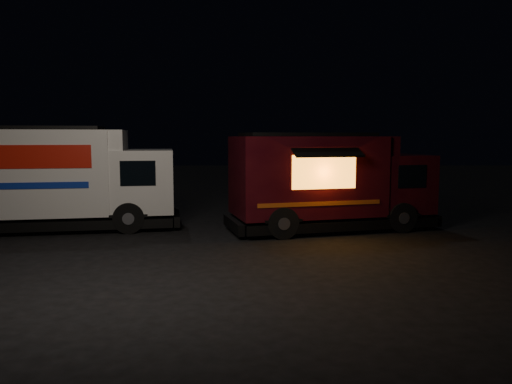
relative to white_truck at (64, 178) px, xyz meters
The scene contains 3 objects.
ground 5.97m from the white_truck, 35.82° to the right, with size 80.00×80.00×0.00m, color black.
white_truck is the anchor object (origin of this frame).
red_truck 8.71m from the white_truck, ahead, with size 6.73×2.48×3.13m, color #3C0A0F, non-canonical shape.
Camera 1 is at (1.55, -12.78, 3.00)m, focal length 35.00 mm.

